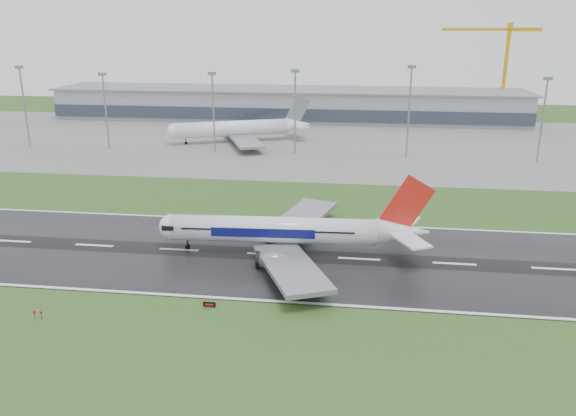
# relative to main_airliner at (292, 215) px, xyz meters

# --- Properties ---
(ground) EXTENTS (520.00, 520.00, 0.00)m
(ground) POSITION_rel_main_airliner_xyz_m (-25.21, -1.82, -8.81)
(ground) COLOR #284B1B
(ground) RESTS_ON ground
(runway) EXTENTS (400.00, 45.00, 0.10)m
(runway) POSITION_rel_main_airliner_xyz_m (-25.21, -1.82, -8.76)
(runway) COLOR black
(runway) RESTS_ON ground
(apron) EXTENTS (400.00, 130.00, 0.08)m
(apron) POSITION_rel_main_airliner_xyz_m (-25.21, 123.18, -8.77)
(apron) COLOR slate
(apron) RESTS_ON ground
(terminal) EXTENTS (240.00, 36.00, 15.00)m
(terminal) POSITION_rel_main_airliner_xyz_m (-25.21, 183.18, -1.31)
(terminal) COLOR gray
(terminal) RESTS_ON ground
(main_airliner) EXTENTS (61.79, 59.13, 17.42)m
(main_airliner) POSITION_rel_main_airliner_xyz_m (0.00, 0.00, 0.00)
(main_airliner) COLOR silver
(main_airliner) RESTS_ON runway
(parked_airliner) EXTENTS (79.79, 77.44, 18.29)m
(parked_airliner) POSITION_rel_main_airliner_xyz_m (-38.17, 119.90, 0.42)
(parked_airliner) COLOR white
(parked_airliner) RESTS_ON apron
(tower_crane) EXTENTS (49.05, 2.73, 48.09)m
(tower_crane) POSITION_rel_main_airliner_xyz_m (85.94, 198.18, 15.24)
(tower_crane) COLOR #D3A006
(tower_crane) RESTS_ON ground
(runway_sign) EXTENTS (2.26, 0.98, 1.04)m
(runway_sign) POSITION_rel_main_airliner_xyz_m (-11.41, -27.31, -8.29)
(runway_sign) COLOR black
(runway_sign) RESTS_ON ground
(floodmast_0) EXTENTS (0.64, 0.64, 31.19)m
(floodmast_0) POSITION_rel_main_airliner_xyz_m (-120.31, 98.18, 6.79)
(floodmast_0) COLOR gray
(floodmast_0) RESTS_ON ground
(floodmast_1) EXTENTS (0.64, 0.64, 28.92)m
(floodmast_1) POSITION_rel_main_airliner_xyz_m (-86.21, 98.18, 5.65)
(floodmast_1) COLOR gray
(floodmast_1) RESTS_ON ground
(floodmast_2) EXTENTS (0.64, 0.64, 29.61)m
(floodmast_2) POSITION_rel_main_airliner_xyz_m (-42.74, 98.18, 6.00)
(floodmast_2) COLOR gray
(floodmast_2) RESTS_ON ground
(floodmast_3) EXTENTS (0.64, 0.64, 30.87)m
(floodmast_3) POSITION_rel_main_airliner_xyz_m (-11.15, 98.18, 6.63)
(floodmast_3) COLOR gray
(floodmast_3) RESTS_ON ground
(floodmast_4) EXTENTS (0.64, 0.64, 32.79)m
(floodmast_4) POSITION_rel_main_airliner_xyz_m (30.99, 98.18, 7.59)
(floodmast_4) COLOR gray
(floodmast_4) RESTS_ON ground
(floodmast_5) EXTENTS (0.64, 0.64, 29.18)m
(floodmast_5) POSITION_rel_main_airliner_xyz_m (78.05, 98.18, 5.78)
(floodmast_5) COLOR gray
(floodmast_5) RESTS_ON ground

